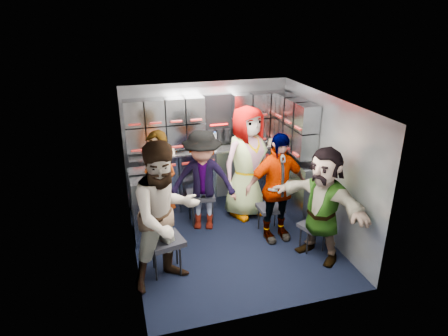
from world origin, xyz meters
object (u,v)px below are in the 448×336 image
object	(u,v)px
attendant_standing	(159,186)
attendant_arc_e	(322,205)
jump_seat_mid_right	(270,209)
attendant_arc_a	(166,216)
jump_seat_center	(243,189)
attendant_arc_b	(203,181)
attendant_arc_d	(276,188)
jump_seat_near_left	(166,243)
attendant_arc_c	(247,162)
jump_seat_near_right	(313,227)
jump_seat_mid_left	(201,197)

from	to	relation	value
attendant_standing	attendant_arc_e	bearing A→B (deg)	14.89
jump_seat_mid_right	attendant_arc_a	distance (m)	1.91
jump_seat_center	attendant_arc_a	size ratio (longest dim) A/B	0.24
attendant_arc_a	attendant_arc_b	distance (m)	1.38
jump_seat_center	attendant_arc_d	world-z (taller)	attendant_arc_d
attendant_standing	attendant_arc_a	world-z (taller)	attendant_arc_a
jump_seat_near_left	attendant_arc_a	bearing A→B (deg)	-90.00
jump_seat_center	attendant_standing	world-z (taller)	attendant_standing
jump_seat_near_left	attendant_standing	distance (m)	1.02
jump_seat_near_left	attendant_arc_d	bearing A→B (deg)	13.16
jump_seat_near_left	jump_seat_mid_right	distance (m)	1.77
jump_seat_center	jump_seat_mid_right	size ratio (longest dim) A/B	1.03
attendant_arc_a	attendant_arc_c	world-z (taller)	attendant_arc_a
attendant_arc_d	attendant_arc_a	bearing A→B (deg)	-165.63
jump_seat_center	jump_seat_near_right	world-z (taller)	jump_seat_center
jump_seat_center	attendant_arc_c	distance (m)	0.57
jump_seat_near_right	jump_seat_mid_left	bearing A→B (deg)	138.16
attendant_arc_a	attendant_arc_b	size ratio (longest dim) A/B	1.18
jump_seat_center	jump_seat_near_right	size ratio (longest dim) A/B	1.06
jump_seat_center	attendant_standing	size ratio (longest dim) A/B	0.27
attendant_arc_b	attendant_arc_c	bearing A→B (deg)	34.80
jump_seat_near_right	attendant_arc_a	bearing A→B (deg)	-176.05
attendant_arc_c	attendant_arc_e	xyz separation A→B (m)	(0.56, -1.43, -0.12)
attendant_arc_c	jump_seat_mid_left	bearing A→B (deg)	163.58
jump_seat_mid_right	attendant_arc_c	size ratio (longest dim) A/B	0.24
jump_seat_near_left	jump_seat_center	bearing A→B (deg)	42.80
attendant_arc_d	jump_seat_near_left	bearing A→B (deg)	-171.34
attendant_standing	attendant_arc_c	xyz separation A→B (m)	(1.44, 0.27, 0.10)
attendant_arc_c	jump_seat_center	bearing A→B (deg)	70.09
jump_seat_mid_right	attendant_arc_a	xyz separation A→B (m)	(-1.67, -0.75, 0.55)
jump_seat_near_right	attendant_arc_a	xyz separation A→B (m)	(-2.07, -0.14, 0.58)
jump_seat_near_left	attendant_arc_b	world-z (taller)	attendant_arc_b
attendant_arc_d	attendant_arc_e	xyz separation A→B (m)	(0.40, -0.61, -0.02)
jump_seat_mid_left	attendant_arc_b	bearing A→B (deg)	-90.00
jump_seat_mid_left	jump_seat_mid_right	xyz separation A→B (m)	(0.94, -0.59, -0.06)
jump_seat_center	attendant_arc_e	distance (m)	1.76
attendant_standing	attendant_arc_c	distance (m)	1.47
attendant_arc_e	jump_seat_near_right	bearing A→B (deg)	152.64
jump_seat_mid_left	jump_seat_near_right	world-z (taller)	jump_seat_mid_left
jump_seat_mid_right	jump_seat_mid_left	bearing A→B (deg)	147.79
jump_seat_center	attendant_arc_a	world-z (taller)	attendant_arc_a
jump_seat_near_right	attendant_arc_d	world-z (taller)	attendant_arc_d
jump_seat_mid_right	attendant_arc_c	world-z (taller)	attendant_arc_c
attendant_arc_c	attendant_arc_d	bearing A→B (deg)	-98.50
attendant_arc_b	attendant_arc_d	size ratio (longest dim) A/B	0.97
jump_seat_mid_right	attendant_arc_d	size ratio (longest dim) A/B	0.26
attendant_arc_a	attendant_arc_e	world-z (taller)	attendant_arc_a
jump_seat_center	jump_seat_mid_right	xyz separation A→B (m)	(0.17, -0.82, 0.00)
attendant_standing	attendant_arc_a	xyz separation A→B (m)	(-0.07, -1.12, 0.11)
jump_seat_mid_left	attendant_arc_b	distance (m)	0.39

